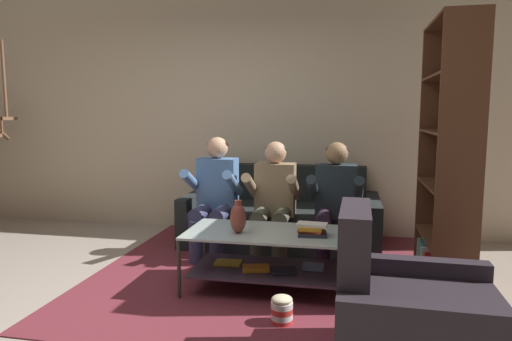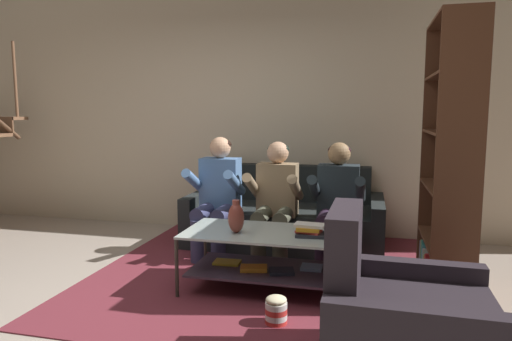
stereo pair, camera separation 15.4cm
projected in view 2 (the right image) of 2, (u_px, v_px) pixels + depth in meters
The scene contains 13 objects.
ground at pixel (154, 314), 3.20m from camera, with size 16.80×16.80×0.00m, color #B4A496.
back_partition at pixel (245, 108), 5.38m from camera, with size 8.40×0.12×2.90m, color beige.
couch at pixel (285, 219), 4.89m from camera, with size 2.03×0.94×0.81m.
person_seated_left at pixel (217, 192), 4.45m from camera, with size 0.50×0.58×1.16m.
person_seated_middle at pixel (275, 196), 4.31m from camera, with size 0.50×0.58×1.13m.
person_seated_right at pixel (337, 199), 4.18m from camera, with size 0.50×0.58×1.13m.
coffee_table at pixel (267, 252), 3.59m from camera, with size 1.29×0.65×0.48m.
area_rug at pixel (275, 267), 4.15m from camera, with size 3.00×3.27×0.01m.
vase at pixel (236, 217), 3.52m from camera, with size 0.13×0.13×0.26m.
book_stack at pixel (309, 230), 3.43m from camera, with size 0.23×0.18×0.10m.
bookshelf at pixel (452, 184), 3.50m from camera, with size 0.32×0.89×2.09m.
armchair at pixel (402, 324), 2.43m from camera, with size 0.88×0.82×0.90m.
popcorn_tub at pixel (276, 310), 3.03m from camera, with size 0.15×0.15×0.20m.
Camera 2 is at (1.42, -2.78, 1.40)m, focal length 32.00 mm.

